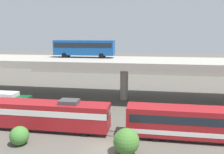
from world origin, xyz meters
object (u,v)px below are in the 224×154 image
at_px(parked_car_5, 117,65).
at_px(parked_car_6, 147,66).
at_px(train_coach_lead, 213,123).
at_px(parked_car_0, 75,62).
at_px(transit_bus_on_overpass, 84,47).
at_px(parked_car_1, 193,65).
at_px(parked_car_7, 205,66).
at_px(parked_car_2, 224,65).
at_px(parked_car_3, 70,64).
at_px(train_locomotive, 44,113).
at_px(parked_car_4, 177,64).
at_px(service_truck_west, 8,101).

height_order(parked_car_5, parked_car_6, same).
height_order(train_coach_lead, parked_car_0, train_coach_lead).
height_order(transit_bus_on_overpass, parked_car_5, transit_bus_on_overpass).
bearing_deg(parked_car_1, train_coach_lead, -96.90).
bearing_deg(parked_car_6, parked_car_7, -176.44).
height_order(parked_car_2, parked_car_6, same).
bearing_deg(parked_car_1, parked_car_3, -175.56).
bearing_deg(parked_car_1, parked_car_7, -45.37).
xyz_separation_m(parked_car_6, parked_car_7, (17.95, 1.12, 0.00)).
distance_m(train_locomotive, parked_car_3, 51.06).
bearing_deg(transit_bus_on_overpass, parked_car_3, 114.15).
relative_size(parked_car_1, parked_car_6, 1.05).
relative_size(train_locomotive, parked_car_2, 4.04).
xyz_separation_m(train_locomotive, parked_car_1, (27.21, 52.39, 0.14)).
xyz_separation_m(parked_car_0, parked_car_1, (39.96, -0.27, 0.00)).
distance_m(transit_bus_on_overpass, parked_car_1, 44.23).
height_order(parked_car_2, parked_car_3, same).
bearing_deg(parked_car_0, parked_car_7, -4.59).
relative_size(parked_car_0, parked_car_6, 1.03).
distance_m(parked_car_2, parked_car_4, 14.56).
height_order(parked_car_2, parked_car_5, same).
bearing_deg(transit_bus_on_overpass, parked_car_0, 110.82).
xyz_separation_m(transit_bus_on_overpass, parked_car_7, (29.93, 31.22, -7.44)).
relative_size(transit_bus_on_overpass, parked_car_6, 2.71).
bearing_deg(parked_car_4, transit_bus_on_overpass, -121.83).
distance_m(service_truck_west, parked_car_3, 43.10).
relative_size(transit_bus_on_overpass, parked_car_1, 2.58).
relative_size(parked_car_2, parked_car_6, 0.93).
bearing_deg(parked_car_0, transit_bus_on_overpass, -69.18).
bearing_deg(transit_bus_on_overpass, parked_car_4, 58.17).
relative_size(train_coach_lead, parked_car_3, 4.54).
height_order(train_coach_lead, parked_car_3, train_coach_lead).
distance_m(parked_car_1, parked_car_7, 4.48).
xyz_separation_m(service_truck_west, parked_car_7, (39.56, 42.85, 0.70)).
relative_size(parked_car_3, parked_car_5, 1.10).
relative_size(parked_car_0, parked_car_4, 1.01).
distance_m(parked_car_0, parked_car_2, 49.56).
bearing_deg(parked_car_3, parked_car_4, -173.78).
bearing_deg(parked_car_7, service_truck_west, -132.71).
xyz_separation_m(parked_car_5, parked_car_7, (27.70, 0.01, 0.00)).
xyz_separation_m(service_truck_west, parked_car_5, (11.86, 42.84, 0.70)).
relative_size(service_truck_west, parked_car_7, 1.48).
height_order(train_locomotive, parked_car_2, train_locomotive).
distance_m(service_truck_west, parked_car_5, 44.46).
distance_m(service_truck_west, parked_car_0, 46.45).
bearing_deg(parked_car_6, parked_car_4, -152.86).
bearing_deg(parked_car_5, parked_car_2, 5.67).
height_order(service_truck_west, parked_car_1, parked_car_1).
bearing_deg(transit_bus_on_overpass, parked_car_1, 52.11).
bearing_deg(service_truck_west, parked_car_1, 51.67).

